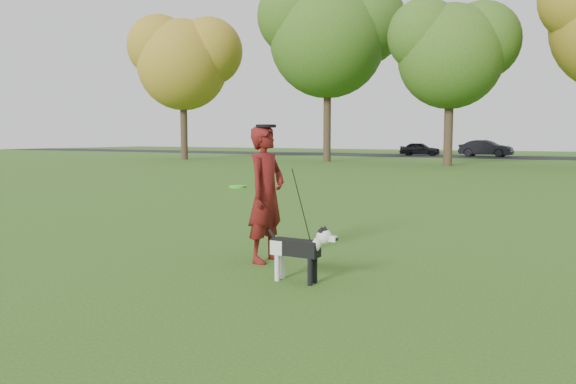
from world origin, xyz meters
The scene contains 8 objects.
ground centered at (0.00, 0.00, 0.00)m, with size 120.00×120.00×0.00m, color #285116.
road centered at (0.00, 40.00, 0.01)m, with size 120.00×7.00×0.02m, color black.
man centered at (-0.42, 0.59, 0.89)m, with size 0.65×0.43×1.78m, color #510B11.
dog centered at (0.48, -0.13, 0.41)m, with size 0.88×0.18×0.67m.
car_left centered at (-9.69, 40.00, 0.57)m, with size 1.30×3.22×1.10m, color black.
car_mid centered at (-4.51, 40.00, 0.67)m, with size 1.37×3.94×1.30m, color black.
man_held_items centered at (0.29, 0.20, 0.85)m, with size 1.52×0.86×1.34m.
tree_row centered at (-1.43, 26.07, 7.41)m, with size 51.74×8.86×12.01m.
Camera 1 is at (3.36, -5.59, 1.64)m, focal length 35.00 mm.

